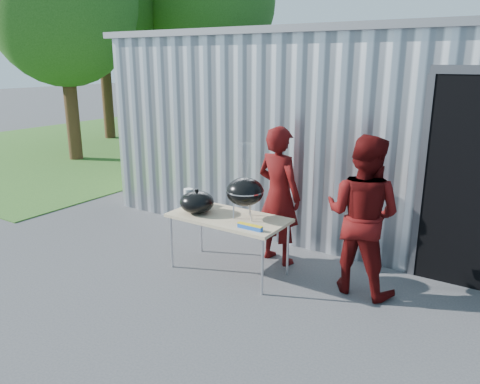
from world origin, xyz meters
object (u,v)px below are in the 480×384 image
Objects in this scene: folding_table at (228,219)px; kettle_grill at (245,186)px; person_cook at (279,196)px; person_bystander at (362,215)px.

folding_table is 1.59× the size of kettle_grill.
person_bystander is (1.21, -0.21, 0.01)m from person_cook.
person_cook reaches higher than folding_table.
person_cook is (0.36, 0.64, 0.21)m from folding_table.
kettle_grill is at bearing 19.72° from person_bystander.
folding_table is 0.80× the size of person_bystander.
kettle_grill is 0.51× the size of person_cook.
kettle_grill is 0.66m from person_cook.
folding_table is at bearing -166.28° from kettle_grill.
person_bystander is at bearing 15.34° from folding_table.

